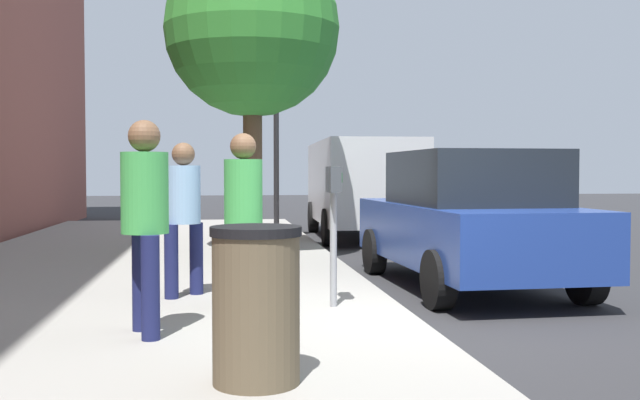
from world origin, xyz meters
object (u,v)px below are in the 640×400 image
Objects in this scene: pedestrian_at_meter at (243,206)px; traffic_signal at (281,124)px; pedestrian_bystander at (145,208)px; trash_bin at (256,305)px; parked_van_far at (362,183)px; parking_meter at (334,206)px; parking_officer at (184,207)px; parked_sedan_near at (468,219)px; street_tree at (252,31)px.

traffic_signal reaches higher than pedestrian_at_meter.
trash_bin is at bearing -77.90° from pedestrian_bystander.
pedestrian_at_meter is 0.33× the size of parked_van_far.
parking_meter is 0.90m from pedestrian_at_meter.
parked_van_far reaches higher than pedestrian_at_meter.
pedestrian_bystander is 1.07× the size of parking_officer.
street_tree is (3.20, 2.64, 2.96)m from parked_sedan_near.
street_tree is (5.06, 0.59, 2.69)m from parking_meter.
pedestrian_at_meter is at bearing 88.92° from parking_meter.
parking_officer is 3.73m from parked_sedan_near.
pedestrian_at_meter is at bearing 35.19° from pedestrian_bystander.
parked_sedan_near is (1.86, -2.05, -0.27)m from parking_meter.
street_tree reaches higher than pedestrian_at_meter.
parked_van_far reaches higher than pedestrian_bystander.
pedestrian_at_meter is at bearing -0.02° from trash_bin.
parked_van_far is (9.06, -2.95, 0.09)m from pedestrian_at_meter.
parked_van_far is at bearing -14.21° from trash_bin.
pedestrian_bystander is at bearing 29.16° from trash_bin.
trash_bin is (-11.61, 1.11, -1.92)m from traffic_signal.
pedestrian_bystander is at bearing 121.59° from parking_meter.
traffic_signal reaches higher than trash_bin.
parking_officer is at bearing 66.18° from pedestrian_bystander.
parked_van_far is (10.15, -3.79, 0.05)m from pedestrian_bystander.
street_tree reaches higher than parking_meter.
street_tree is (5.04, -0.31, 2.68)m from pedestrian_at_meter.
parking_officer reaches higher than trash_bin.
pedestrian_at_meter is 0.39× the size of parked_sedan_near.
street_tree is at bearing 168.63° from traffic_signal.
trash_bin is (-1.51, -0.84, -0.55)m from pedestrian_bystander.
pedestrian_bystander is 4.80m from parked_sedan_near.
street_tree reaches higher than trash_bin.
street_tree is (4.25, -0.93, 2.73)m from parking_officer.
parked_van_far is 1.46× the size of traffic_signal.
traffic_signal is (-0.04, 1.84, 1.32)m from parked_van_far.
pedestrian_bystander is 0.50× the size of traffic_signal.
parked_sedan_near is 0.86× the size of street_tree.
pedestrian_bystander is at bearing 127.65° from parked_sedan_near.
pedestrian_at_meter is 1.38m from pedestrian_bystander.
pedestrian_bystander is 0.40× the size of parked_sedan_near.
parked_sedan_near is at bearing 60.85° from parking_officer.
traffic_signal is at bearing -1.36° from parking_meter.
pedestrian_at_meter is 3.49m from parked_sedan_near.
parked_sedan_near is (1.84, -2.95, -0.27)m from pedestrian_at_meter.
pedestrian_bystander reaches higher than parking_officer.
pedestrian_bystander is 6.78m from street_tree.
parked_van_far reaches higher than parked_sedan_near.
street_tree is at bearing 6.61° from parking_meter.
parking_officer is 0.37× the size of parked_sedan_near.
parking_officer reaches higher than parking_meter.
street_tree reaches higher than parking_officer.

